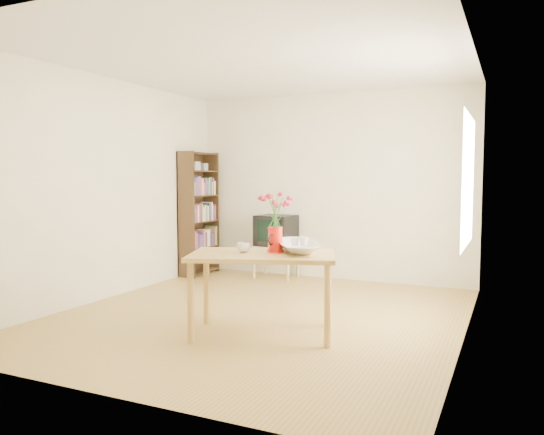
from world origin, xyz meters
The scene contains 11 objects.
room centered at (0.03, 0.00, 1.30)m, with size 4.50×4.50×4.50m.
table centered at (0.32, -0.60, 0.66)m, with size 1.46×1.12×0.75m.
tv_stand centered at (-0.70, 1.97, 0.39)m, with size 0.60×0.45×0.46m.
bookshelf centered at (-1.85, 1.75, 0.84)m, with size 0.28×0.70×1.80m.
pitcher centered at (0.39, -0.48, 0.86)m, with size 0.15×0.23×0.23m.
flowers centered at (0.39, -0.48, 1.16)m, with size 0.26×0.26×0.37m, color #DE3450, non-canonical shape.
mug centered at (0.14, -0.63, 0.80)m, with size 0.12×0.12×0.09m, color white.
bowl centered at (0.57, -0.34, 1.01)m, with size 0.54×0.54×0.51m, color white.
teacup_a centered at (0.53, -0.34, 0.96)m, with size 0.07×0.07×0.07m, color white.
teacup_b centered at (0.61, -0.32, 0.96)m, with size 0.08×0.08×0.07m, color white.
television centered at (-0.70, 1.98, 0.68)m, with size 0.54×0.51×0.43m.
Camera 1 is at (2.37, -4.87, 1.44)m, focal length 35.00 mm.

